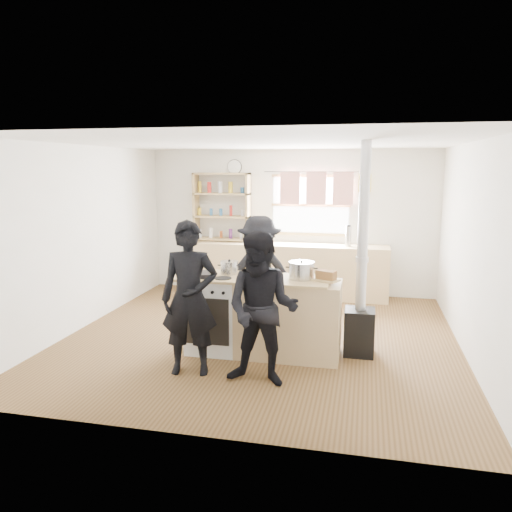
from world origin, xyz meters
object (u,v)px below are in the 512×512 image
at_px(thermos, 348,236).
at_px(bread_board, 326,277).
at_px(skillet_greens, 204,274).
at_px(roast_tray, 261,273).
at_px(person_far, 259,274).
at_px(stockpot_stove, 229,267).
at_px(person_near_right, 262,309).
at_px(flue_heater, 360,302).
at_px(stockpot_counter, 302,270).
at_px(person_near_left, 190,298).
at_px(cooking_island, 263,316).

distance_m(thermos, bread_board, 2.79).
xyz_separation_m(thermos, skillet_greens, (-1.56, -2.88, -0.11)).
distance_m(roast_tray, person_far, 0.79).
height_order(stockpot_stove, bread_board, stockpot_stove).
distance_m(roast_tray, person_near_right, 0.94).
xyz_separation_m(bread_board, flue_heater, (0.39, 0.23, -0.34)).
height_order(skillet_greens, bread_board, bread_board).
distance_m(thermos, roast_tray, 2.84).
bearing_deg(roast_tray, bread_board, -6.95).
distance_m(stockpot_counter, bread_board, 0.29).
bearing_deg(person_near_left, bread_board, 16.39).
bearing_deg(stockpot_stove, person_near_left, -104.14).
bearing_deg(person_far, person_near_left, 58.47).
relative_size(thermos, flue_heater, 0.13).
bearing_deg(roast_tray, skillet_greens, -164.19).
distance_m(thermos, person_near_right, 3.67).
xyz_separation_m(thermos, stockpot_counter, (-0.43, -2.74, -0.04)).
relative_size(cooking_island, person_far, 1.26).
height_order(skillet_greens, person_near_right, person_near_right).
bearing_deg(bread_board, stockpot_stove, 173.67).
bearing_deg(flue_heater, person_far, 155.65).
relative_size(cooking_island, skillet_greens, 5.13).
distance_m(stockpot_stove, bread_board, 1.18).
distance_m(cooking_island, person_near_left, 1.03).
bearing_deg(person_near_right, person_far, 107.49).
height_order(bread_board, flue_heater, flue_heater).
bearing_deg(bread_board, person_far, 138.56).
height_order(flue_heater, person_near_right, flue_heater).
xyz_separation_m(roast_tray, bread_board, (0.77, -0.09, 0.01)).
height_order(stockpot_stove, person_near_right, person_near_right).
relative_size(flue_heater, person_far, 1.59).
bearing_deg(cooking_island, skillet_greens, -171.21).
bearing_deg(person_near_left, person_far, 64.08).
bearing_deg(bread_board, person_near_left, -153.16).
distance_m(bread_board, person_near_right, 1.01).
xyz_separation_m(thermos, cooking_island, (-0.87, -2.77, -0.60)).
distance_m(thermos, cooking_island, 2.97).
distance_m(thermos, person_far, 2.25).
height_order(cooking_island, stockpot_stove, stockpot_stove).
xyz_separation_m(flue_heater, person_far, (-1.34, 0.61, 0.14)).
bearing_deg(flue_heater, bread_board, -149.00).
relative_size(thermos, stockpot_stove, 1.53).
bearing_deg(skillet_greens, stockpot_counter, 6.70).
bearing_deg(person_near_left, stockpot_stove, 65.41).
bearing_deg(person_far, flue_heater, 139.59).
relative_size(skillet_greens, person_far, 0.24).
height_order(roast_tray, person_near_left, person_near_left).
distance_m(skillet_greens, roast_tray, 0.67).
bearing_deg(roast_tray, person_near_right, -77.62).
bearing_deg(skillet_greens, stockpot_stove, 42.02).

